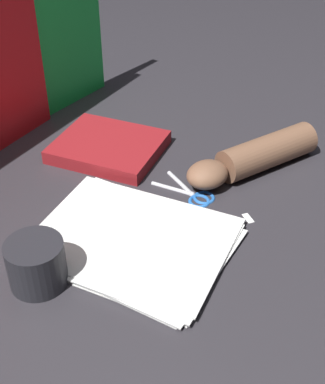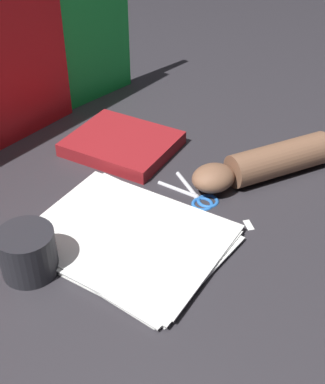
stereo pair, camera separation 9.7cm
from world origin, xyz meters
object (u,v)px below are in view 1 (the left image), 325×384
book_closed (109,147)px  hand_forearm (254,157)px  mug (36,264)px  paper_stack (130,240)px  scissors (192,193)px

book_closed → hand_forearm: (0.08, -0.31, 0.02)m
mug → hand_forearm: bearing=-22.6°
paper_stack → scissors: 0.19m
paper_stack → mug: 0.17m
paper_stack → scissors: bearing=-11.3°
paper_stack → book_closed: (0.24, 0.20, 0.01)m
book_closed → mug: 0.40m
paper_stack → scissors: paper_stack is taller
hand_forearm → scissors: bearing=151.1°
paper_stack → mug: mug is taller
book_closed → hand_forearm: 0.32m
paper_stack → book_closed: 0.31m
scissors → mug: bearing=160.2°
hand_forearm → mug: 0.51m
scissors → mug: mug is taller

